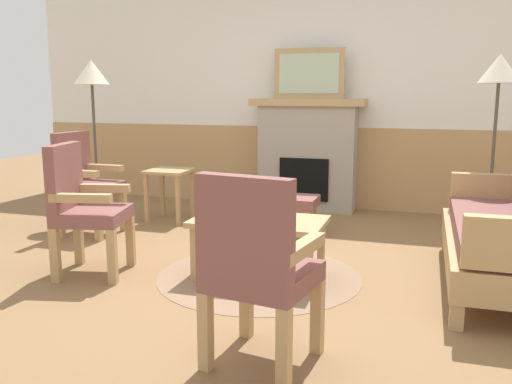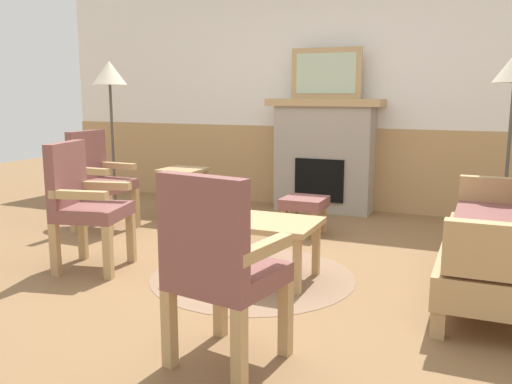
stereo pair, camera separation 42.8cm
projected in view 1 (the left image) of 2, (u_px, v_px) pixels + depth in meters
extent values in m
plane|color=olive|center=(242.00, 270.00, 4.21)|extent=(14.00, 14.00, 0.00)
cube|color=white|center=(313.00, 92.00, 6.41)|extent=(7.20, 0.12, 2.70)
cube|color=tan|center=(311.00, 167.00, 6.50)|extent=(7.20, 0.02, 0.95)
cube|color=#A39989|center=(308.00, 158.00, 6.31)|extent=(1.10, 0.36, 1.20)
cube|color=black|center=(304.00, 179.00, 6.16)|extent=(0.56, 0.02, 0.48)
cube|color=tan|center=(308.00, 102.00, 6.19)|extent=(1.30, 0.44, 0.08)
cube|color=tan|center=(309.00, 73.00, 6.13)|extent=(0.80, 0.03, 0.56)
cube|color=#B2C6A8|center=(309.00, 73.00, 6.12)|extent=(0.68, 0.01, 0.44)
cube|color=tan|center=(447.00, 241.00, 4.72)|extent=(0.08, 0.08, 0.16)
cube|color=tan|center=(456.00, 315.00, 3.14)|extent=(0.08, 0.08, 0.16)
cube|color=tan|center=(498.00, 250.00, 3.81)|extent=(0.70, 1.80, 0.20)
cube|color=brown|center=(500.00, 228.00, 3.78)|extent=(0.60, 1.70, 0.12)
cube|color=tan|center=(488.00, 192.00, 4.56)|extent=(0.60, 0.10, 0.30)
cube|color=tan|center=(195.00, 254.00, 3.93)|extent=(0.05, 0.05, 0.40)
cube|color=tan|center=(309.00, 265.00, 3.69)|extent=(0.05, 0.05, 0.40)
cube|color=tan|center=(217.00, 239.00, 4.35)|extent=(0.05, 0.05, 0.40)
cube|color=tan|center=(321.00, 247.00, 4.10)|extent=(0.05, 0.05, 0.40)
cube|color=tan|center=(259.00, 222.00, 3.98)|extent=(0.96, 0.56, 0.04)
cylinder|color=#896B51|center=(259.00, 276.00, 4.05)|extent=(1.52, 1.52, 0.01)
cube|color=black|center=(238.00, 214.00, 4.06)|extent=(0.22, 0.23, 0.03)
cube|color=tan|center=(277.00, 222.00, 5.20)|extent=(0.05, 0.05, 0.26)
cube|color=tan|center=(308.00, 224.00, 5.11)|extent=(0.05, 0.05, 0.26)
cube|color=tan|center=(285.00, 216.00, 5.48)|extent=(0.05, 0.05, 0.26)
cube|color=tan|center=(314.00, 218.00, 5.39)|extent=(0.05, 0.05, 0.26)
cube|color=brown|center=(296.00, 202.00, 5.26)|extent=(0.40, 0.40, 0.10)
cube|color=tan|center=(131.00, 241.00, 4.28)|extent=(0.07, 0.07, 0.40)
cube|color=tan|center=(112.00, 257.00, 3.87)|extent=(0.07, 0.07, 0.40)
cube|color=tan|center=(79.00, 240.00, 4.31)|extent=(0.07, 0.07, 0.40)
cube|color=tan|center=(55.00, 255.00, 3.90)|extent=(0.07, 0.07, 0.40)
cube|color=brown|center=(93.00, 215.00, 4.04)|extent=(0.57, 0.57, 0.10)
cube|color=brown|center=(64.00, 176.00, 4.01)|extent=(0.18, 0.49, 0.48)
cube|color=tan|center=(102.00, 188.00, 4.21)|extent=(0.44, 0.16, 0.06)
cube|color=tan|center=(80.00, 198.00, 3.81)|extent=(0.44, 0.16, 0.06)
cube|color=tan|center=(124.00, 211.00, 5.38)|extent=(0.06, 0.06, 0.40)
cube|color=tan|center=(98.00, 220.00, 4.99)|extent=(0.06, 0.06, 0.40)
cube|color=tan|center=(88.00, 208.00, 5.52)|extent=(0.06, 0.06, 0.40)
cube|color=tan|center=(60.00, 216.00, 5.13)|extent=(0.06, 0.06, 0.40)
cube|color=brown|center=(91.00, 188.00, 5.21)|extent=(0.49, 0.49, 0.10)
cube|color=brown|center=(72.00, 157.00, 5.22)|extent=(0.09, 0.48, 0.48)
cube|color=tan|center=(103.00, 168.00, 5.37)|extent=(0.44, 0.08, 0.06)
cube|color=tan|center=(77.00, 173.00, 4.99)|extent=(0.44, 0.08, 0.06)
cube|color=tan|center=(246.00, 302.00, 3.03)|extent=(0.07, 0.07, 0.40)
cube|color=tan|center=(317.00, 316.00, 2.84)|extent=(0.07, 0.07, 0.40)
cube|color=tan|center=(206.00, 331.00, 2.66)|extent=(0.07, 0.07, 0.40)
cube|color=tan|center=(284.00, 349.00, 2.47)|extent=(0.07, 0.07, 0.40)
cube|color=brown|center=(263.00, 276.00, 2.70)|extent=(0.56, 0.56, 0.10)
cube|color=brown|center=(244.00, 228.00, 2.48)|extent=(0.49, 0.16, 0.48)
cube|color=tan|center=(227.00, 238.00, 2.76)|extent=(0.15, 0.45, 0.06)
cube|color=tan|center=(302.00, 248.00, 2.58)|extent=(0.15, 0.45, 0.06)
cube|color=tan|center=(162.00, 193.00, 6.01)|extent=(0.04, 0.04, 0.52)
cube|color=tan|center=(192.00, 195.00, 5.91)|extent=(0.04, 0.04, 0.52)
cube|color=tan|center=(147.00, 199.00, 5.67)|extent=(0.04, 0.04, 0.52)
cube|color=tan|center=(178.00, 201.00, 5.57)|extent=(0.04, 0.04, 0.52)
cube|color=tan|center=(169.00, 171.00, 5.74)|extent=(0.44, 0.44, 0.03)
cylinder|color=#332D28|center=(486.00, 239.00, 5.03)|extent=(0.24, 0.24, 0.03)
cylinder|color=#4C473D|center=(492.00, 162.00, 4.90)|extent=(0.03, 0.03, 1.40)
cone|color=beige|center=(500.00, 68.00, 4.75)|extent=(0.36, 0.36, 0.25)
cylinder|color=#332D28|center=(99.00, 218.00, 5.90)|extent=(0.24, 0.24, 0.03)
cylinder|color=#4C473D|center=(96.00, 152.00, 5.77)|extent=(0.03, 0.03, 1.40)
cone|color=beige|center=(91.00, 72.00, 5.62)|extent=(0.36, 0.36, 0.25)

